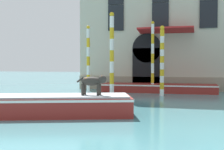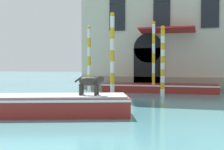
% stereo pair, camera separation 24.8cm
% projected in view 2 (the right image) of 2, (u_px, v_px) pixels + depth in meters
% --- Properties ---
extents(palazzo_left, '(11.33, 7.40, 12.64)m').
position_uv_depth(palazzo_left, '(167.00, 3.00, 23.23)').
color(palazzo_left, '#BCB29E').
rests_on(palazzo_left, ground_plane).
extents(boat_foreground, '(6.78, 3.80, 0.70)m').
position_uv_depth(boat_foreground, '(32.00, 105.00, 10.60)').
color(boat_foreground, maroon).
rests_on(boat_foreground, ground_plane).
extents(dog_on_deck, '(1.06, 0.33, 0.70)m').
position_uv_depth(dog_on_deck, '(91.00, 82.00, 10.58)').
color(dog_on_deck, '#332D28').
rests_on(dog_on_deck, boat_foreground).
extents(boat_moored_near_palazzo, '(7.03, 1.98, 0.52)m').
position_uv_depth(boat_moored_near_palazzo, '(160.00, 88.00, 19.25)').
color(boat_moored_near_palazzo, maroon).
rests_on(boat_moored_near_palazzo, ground_plane).
extents(mooring_pole_0, '(0.21, 0.21, 4.05)m').
position_uv_depth(mooring_pole_0, '(89.00, 59.00, 18.70)').
color(mooring_pole_0, white).
rests_on(mooring_pole_0, ground_plane).
extents(mooring_pole_1, '(0.24, 0.24, 3.86)m').
position_uv_depth(mooring_pole_1, '(163.00, 60.00, 17.11)').
color(mooring_pole_1, white).
rests_on(mooring_pole_1, ground_plane).
extents(mooring_pole_3, '(0.25, 0.25, 4.64)m').
position_uv_depth(mooring_pole_3, '(112.00, 53.00, 17.39)').
color(mooring_pole_3, white).
rests_on(mooring_pole_3, ground_plane).
extents(mooring_pole_4, '(0.19, 0.19, 4.35)m').
position_uv_depth(mooring_pole_4, '(154.00, 57.00, 18.86)').
color(mooring_pole_4, white).
rests_on(mooring_pole_4, ground_plane).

